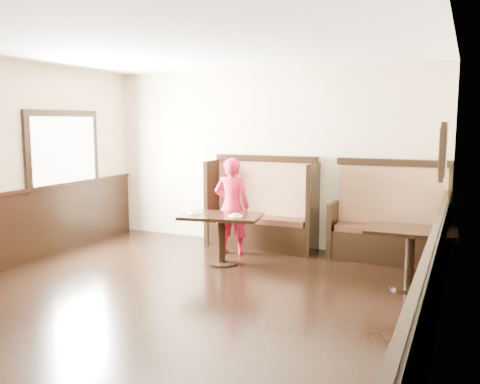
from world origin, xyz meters
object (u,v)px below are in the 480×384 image
Objects in this scene: table_main at (221,226)px; table_neighbor at (410,244)px; booth_main at (262,214)px; booth_neighbor at (389,227)px; child at (232,206)px.

table_neighbor reaches higher than table_main.
booth_main reaches higher than table_neighbor.
table_main is at bearing -97.81° from booth_main.
booth_neighbor is at bearing 18.47° from table_main.
table_main is 0.60m from child.
booth_neighbor is 2.40m from table_main.
child is at bearing -113.77° from booth_main.
table_neighbor is at bearing -70.50° from booth_neighbor.
booth_main is at bearing -124.82° from child.
table_main is 2.51m from table_neighbor.
child reaches higher than table_main.
booth_main is 1.95m from booth_neighbor.
booth_main is 1.16m from table_main.
child is (-2.21, -0.58, 0.25)m from booth_neighbor.
booth_neighbor reaches higher than table_neighbor.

